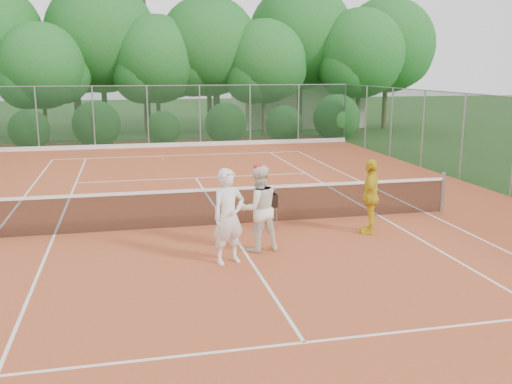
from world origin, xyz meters
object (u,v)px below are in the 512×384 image
player_white (228,216)px  ball_hopper (268,201)px  player_center_grp (258,208)px  player_yellow (370,196)px

player_white → ball_hopper: bearing=39.2°
player_center_grp → ball_hopper: player_center_grp is taller
player_center_grp → player_yellow: (2.89, 0.74, -0.05)m
player_white → ball_hopper: 2.68m
player_white → ball_hopper: size_ratio=2.23×
player_center_grp → player_yellow: bearing=14.4°
player_white → player_yellow: player_white is taller
player_white → player_yellow: bearing=1.1°
player_center_grp → player_yellow: 2.98m
player_white → ball_hopper: player_white is taller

